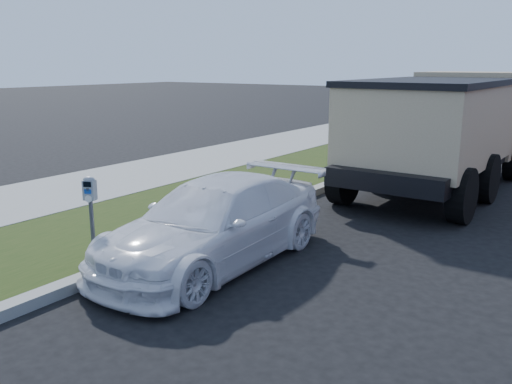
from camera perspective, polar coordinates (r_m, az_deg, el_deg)
The scene contains 5 objects.
ground at distance 6.93m, azimuth 4.87°, elevation -11.22°, with size 120.00×120.00×0.00m, color black.
streetside at distance 11.80m, azimuth -13.97°, elevation -0.81°, with size 6.12×50.00×0.15m.
parking_meter at distance 7.75m, azimuth -17.03°, elevation -0.95°, with size 0.21×0.18×1.27m.
white_wagon at distance 7.93m, azimuth -4.39°, elevation -3.26°, with size 1.71×4.22×1.22m, color white.
dump_truck at distance 13.38m, azimuth 19.30°, elevation 6.73°, with size 2.80×6.85×2.67m.
Camera 1 is at (3.11, -5.48, 2.88)m, focal length 38.00 mm.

